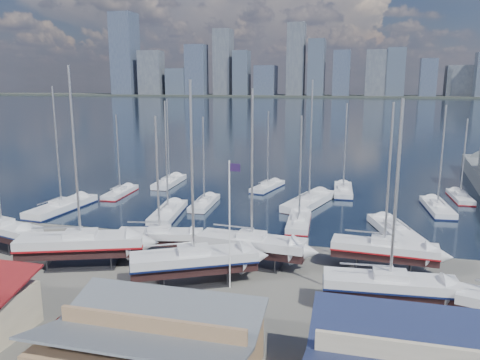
# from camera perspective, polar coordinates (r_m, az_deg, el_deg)

# --- Properties ---
(ground) EXTENTS (1400.00, 1400.00, 0.00)m
(ground) POSITION_cam_1_polar(r_m,az_deg,el_deg) (44.34, -1.68, -11.56)
(ground) COLOR #605E59
(ground) RESTS_ON ground
(water) EXTENTS (1400.00, 600.00, 0.40)m
(water) POSITION_cam_1_polar(r_m,az_deg,el_deg) (349.72, 12.76, 8.57)
(water) COLOR #1A2B3E
(water) RESTS_ON ground
(far_shore) EXTENTS (1400.00, 80.00, 2.20)m
(far_shore) POSITION_cam_1_polar(r_m,az_deg,el_deg) (609.41, 13.63, 9.89)
(far_shore) COLOR #2D332D
(far_shore) RESTS_ON ground
(skyline) EXTENTS (639.14, 43.80, 107.69)m
(skyline) POSITION_cam_1_polar(r_m,az_deg,el_deg) (603.53, 13.03, 13.51)
(skyline) COLOR #475166
(skyline) RESTS_ON far_shore
(shed_grey) EXTENTS (12.60, 8.40, 4.17)m
(shed_grey) POSITION_cam_1_polar(r_m,az_deg,el_deg) (30.01, -10.75, -19.35)
(shed_grey) COLOR #8C6B4C
(shed_grey) RESTS_ON ground
(sailboat_cradle_0) EXTENTS (10.29, 5.12, 16.02)m
(sailboat_cradle_0) POSITION_cam_1_polar(r_m,az_deg,el_deg) (56.67, -27.01, -5.41)
(sailboat_cradle_0) COLOR #2D2D33
(sailboat_cradle_0) RESTS_ON ground
(sailboat_cradle_1) EXTENTS (12.38, 7.32, 19.09)m
(sailboat_cradle_1) POSITION_cam_1_polar(r_m,az_deg,el_deg) (48.19, -18.78, -7.43)
(sailboat_cradle_1) COLOR #2D2D33
(sailboat_cradle_1) RESTS_ON ground
(sailboat_cradle_2) EXTENTS (9.04, 4.15, 14.38)m
(sailboat_cradle_2) POSITION_cam_1_polar(r_m,az_deg,el_deg) (49.41, -9.76, -6.77)
(sailboat_cradle_2) COLOR #2D2D33
(sailboat_cradle_2) RESTS_ON ground
(sailboat_cradle_3) EXTENTS (11.30, 7.94, 17.83)m
(sailboat_cradle_3) POSITION_cam_1_polar(r_m,az_deg,el_deg) (42.04, -5.63, -9.77)
(sailboat_cradle_3) COLOR #2D2D33
(sailboat_cradle_3) RESTS_ON ground
(sailboat_cradle_4) EXTENTS (10.71, 3.72, 17.09)m
(sailboat_cradle_4) POSITION_cam_1_polar(r_m,az_deg,el_deg) (45.94, 1.44, -7.86)
(sailboat_cradle_4) COLOR #2D2D33
(sailboat_cradle_4) RESTS_ON ground
(sailboat_cradle_5) EXTENTS (10.42, 3.67, 16.49)m
(sailboat_cradle_5) POSITION_cam_1_polar(r_m,az_deg,el_deg) (38.95, 17.78, -12.22)
(sailboat_cradle_5) COLOR #2D2D33
(sailboat_cradle_5) RESTS_ON ground
(sailboat_cradle_6) EXTENTS (9.97, 3.34, 15.88)m
(sailboat_cradle_6) POSITION_cam_1_polar(r_m,az_deg,el_deg) (46.81, 17.16, -8.11)
(sailboat_cradle_6) COLOR #2D2D33
(sailboat_cradle_6) RESTS_ON ground
(sailboat_moored_0) EXTENTS (4.28, 12.23, 17.95)m
(sailboat_moored_0) POSITION_cam_1_polar(r_m,az_deg,el_deg) (70.15, -20.89, -3.26)
(sailboat_moored_0) COLOR black
(sailboat_moored_0) RESTS_ON water
(sailboat_moored_1) EXTENTS (3.10, 9.09, 13.37)m
(sailboat_moored_1) POSITION_cam_1_polar(r_m,az_deg,el_deg) (76.90, -14.39, -1.58)
(sailboat_moored_1) COLOR black
(sailboat_moored_1) RESTS_ON water
(sailboat_moored_2) EXTENTS (3.36, 10.45, 15.59)m
(sailboat_moored_2) POSITION_cam_1_polar(r_m,az_deg,el_deg) (83.03, -8.60, -0.35)
(sailboat_moored_2) COLOR black
(sailboat_moored_2) RESTS_ON water
(sailboat_moored_3) EXTENTS (4.51, 11.03, 16.01)m
(sailboat_moored_3) POSITION_cam_1_polar(r_m,az_deg,el_deg) (63.62, -8.74, -4.11)
(sailboat_moored_3) COLOR black
(sailboat_moored_3) RESTS_ON water
(sailboat_moored_4) EXTENTS (3.01, 9.07, 13.50)m
(sailboat_moored_4) POSITION_cam_1_polar(r_m,az_deg,el_deg) (68.12, -4.36, -2.93)
(sailboat_moored_4) COLOR black
(sailboat_moored_4) RESTS_ON water
(sailboat_moored_5) EXTENTS (4.61, 9.47, 13.64)m
(sailboat_moored_5) POSITION_cam_1_polar(r_m,az_deg,el_deg) (78.73, 3.38, -0.92)
(sailboat_moored_5) COLOR black
(sailboat_moored_5) RESTS_ON water
(sailboat_moored_6) EXTENTS (3.29, 9.74, 14.34)m
(sailboat_moored_6) POSITION_cam_1_polar(r_m,az_deg,el_deg) (59.58, 7.21, -5.16)
(sailboat_moored_6) COLOR black
(sailboat_moored_6) RESTS_ON water
(sailboat_moored_7) EXTENTS (6.93, 12.97, 18.86)m
(sailboat_moored_7) POSITION_cam_1_polar(r_m,az_deg,el_deg) (69.14, 8.41, -2.80)
(sailboat_moored_7) COLOR black
(sailboat_moored_7) RESTS_ON water
(sailboat_moored_8) EXTENTS (3.36, 10.25, 15.13)m
(sailboat_moored_8) POSITION_cam_1_polar(r_m,az_deg,el_deg) (77.57, 12.46, -1.37)
(sailboat_moored_8) COLOR black
(sailboat_moored_8) RESTS_ON water
(sailboat_moored_9) EXTENTS (6.29, 11.33, 16.49)m
(sailboat_moored_9) POSITION_cam_1_polar(r_m,az_deg,el_deg) (58.38, 18.32, -6.02)
(sailboat_moored_9) COLOR black
(sailboat_moored_9) RESTS_ON water
(sailboat_moored_10) EXTENTS (3.73, 10.48, 15.36)m
(sailboat_moored_10) POSITION_cam_1_polar(r_m,az_deg,el_deg) (70.98, 22.90, -3.25)
(sailboat_moored_10) COLOR black
(sailboat_moored_10) RESTS_ON water
(sailboat_moored_11) EXTENTS (2.86, 8.77, 12.94)m
(sailboat_moored_11) POSITION_cam_1_polar(r_m,az_deg,el_deg) (79.20, 25.24, -1.96)
(sailboat_moored_11) COLOR black
(sailboat_moored_11) RESTS_ON water
(car_a) EXTENTS (2.37, 4.91, 1.62)m
(car_a) POSITION_cam_1_polar(r_m,az_deg,el_deg) (38.33, -18.74, -14.81)
(car_a) COLOR gray
(car_a) RESTS_ON ground
(car_b) EXTENTS (4.57, 1.95, 1.46)m
(car_b) POSITION_cam_1_polar(r_m,az_deg,el_deg) (36.30, -5.50, -15.90)
(car_b) COLOR gray
(car_b) RESTS_ON ground
(car_c) EXTENTS (2.53, 5.05, 1.37)m
(car_c) POSITION_cam_1_polar(r_m,az_deg,el_deg) (34.97, -4.53, -17.11)
(car_c) COLOR gray
(car_c) RESTS_ON ground
(car_d) EXTENTS (2.10, 4.78, 1.37)m
(car_d) POSITION_cam_1_polar(r_m,az_deg,el_deg) (34.03, 15.13, -18.40)
(car_d) COLOR gray
(car_d) RESTS_ON ground
(flagpole) EXTENTS (1.00, 0.12, 11.28)m
(flagpole) POSITION_cam_1_polar(r_m,az_deg,el_deg) (39.63, -1.18, -4.51)
(flagpole) COLOR white
(flagpole) RESTS_ON ground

